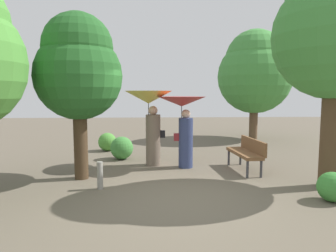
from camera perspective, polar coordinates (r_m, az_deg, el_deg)
ground_plane at (r=6.01m, az=1.54°, el=-13.15°), size 40.00×40.00×0.00m
person_left at (r=8.33m, az=-3.42°, el=3.09°), size 1.29×1.29×2.06m
person_right at (r=8.08m, az=2.84°, el=2.12°), size 1.29×1.29×1.91m
park_bench at (r=8.09m, az=14.64°, el=-4.60°), size 0.61×1.53×0.83m
tree_near_left at (r=7.27m, az=-16.49°, el=10.43°), size 1.98×1.98×3.80m
tree_mid_right at (r=13.91m, az=16.02°, el=9.91°), size 3.21×3.21×4.75m
bush_path_left at (r=10.79m, az=-11.33°, el=-2.94°), size 0.63×0.63×0.63m
bush_path_right at (r=9.34m, az=-8.69°, el=-4.10°), size 0.69×0.69×0.69m
bush_behind_bench at (r=6.44m, az=28.53°, el=-10.02°), size 0.55×0.55×0.55m
path_marker_post at (r=6.54m, az=-12.67°, el=-9.06°), size 0.12×0.12×0.58m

